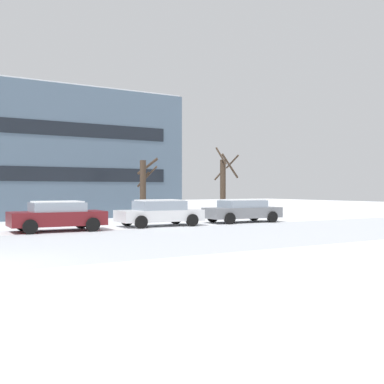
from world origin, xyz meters
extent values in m
cube|color=maroon|center=(4.61, 9.09, 0.59)|extent=(4.31, 2.07, 0.64)
cube|color=#8C99A8|center=(4.61, 9.09, 1.12)|extent=(2.40, 1.84, 0.41)
cube|color=white|center=(4.61, 9.09, 1.35)|extent=(2.18, 1.70, 0.06)
cylinder|color=black|center=(6.03, 9.99, 0.32)|extent=(0.65, 0.25, 0.64)
cylinder|color=black|center=(5.95, 8.06, 0.32)|extent=(0.65, 0.25, 0.64)
cylinder|color=black|center=(3.28, 10.11, 0.32)|extent=(0.65, 0.25, 0.64)
cylinder|color=black|center=(3.20, 8.18, 0.32)|extent=(0.65, 0.25, 0.64)
cube|color=white|center=(10.00, 9.31, 0.56)|extent=(4.47, 2.05, 0.58)
cube|color=#8C99A8|center=(10.00, 9.31, 1.08)|extent=(2.49, 1.81, 0.47)
cube|color=white|center=(10.00, 9.31, 1.35)|extent=(2.27, 1.67, 0.06)
cylinder|color=black|center=(11.47, 10.20, 0.32)|extent=(0.65, 0.25, 0.64)
cylinder|color=black|center=(11.39, 8.30, 0.32)|extent=(0.65, 0.25, 0.64)
cylinder|color=black|center=(8.62, 10.32, 0.32)|extent=(0.65, 0.25, 0.64)
cylinder|color=black|center=(8.53, 8.43, 0.32)|extent=(0.65, 0.25, 0.64)
cube|color=slate|center=(15.39, 9.28, 0.57)|extent=(4.59, 1.95, 0.60)
cube|color=#8C99A8|center=(15.39, 9.28, 1.08)|extent=(2.55, 1.72, 0.41)
cube|color=white|center=(15.39, 9.28, 1.31)|extent=(2.32, 1.59, 0.06)
cylinder|color=black|center=(16.90, 10.12, 0.32)|extent=(0.65, 0.25, 0.64)
cylinder|color=black|center=(16.82, 8.32, 0.32)|extent=(0.65, 0.25, 0.64)
cylinder|color=black|center=(13.96, 10.24, 0.32)|extent=(0.65, 0.25, 0.64)
cylinder|color=black|center=(13.88, 8.45, 0.32)|extent=(0.65, 0.25, 0.64)
cylinder|color=#423326|center=(16.33, 12.61, 1.91)|extent=(0.37, 0.37, 3.83)
cylinder|color=#423326|center=(16.37, 12.99, 2.93)|extent=(0.86, 0.20, 0.89)
cylinder|color=#423326|center=(16.42, 11.94, 3.40)|extent=(1.44, 0.31, 1.55)
cylinder|color=#423326|center=(17.04, 12.56, 3.72)|extent=(0.22, 1.49, 0.84)
cylinder|color=#423326|center=(16.05, 12.41, 4.05)|extent=(0.54, 0.70, 1.15)
cylinder|color=#423326|center=(10.93, 13.25, 1.83)|extent=(0.37, 0.37, 3.66)
cylinder|color=#423326|center=(11.09, 13.54, 2.52)|extent=(0.74, 0.48, 0.99)
cylinder|color=#423326|center=(11.47, 13.44, 2.86)|extent=(0.51, 1.19, 0.93)
cylinder|color=#423326|center=(11.44, 13.66, 3.33)|extent=(1.00, 1.20, 1.03)
cube|color=slate|center=(8.23, 21.14, 4.29)|extent=(15.26, 8.09, 8.58)
cube|color=white|center=(8.23, 21.14, 8.63)|extent=(14.96, 7.93, 0.10)
cube|color=black|center=(8.23, 17.07, 2.86)|extent=(12.21, 0.04, 0.90)
cube|color=black|center=(8.23, 17.07, 5.72)|extent=(12.21, 0.04, 0.90)
camera|label=1|loc=(-1.51, -12.94, 1.96)|focal=44.95mm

